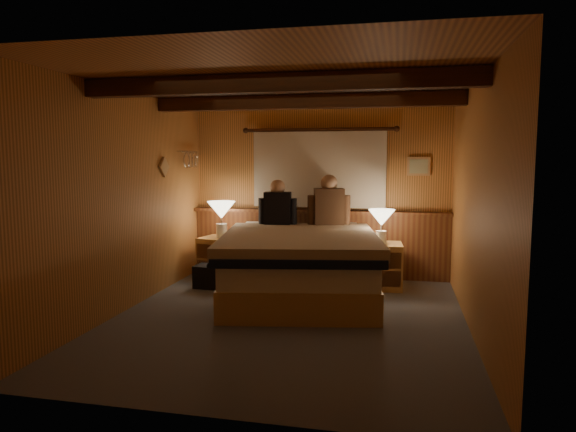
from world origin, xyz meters
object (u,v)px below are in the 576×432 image
(person_left, at_px, (278,206))
(duffel_bag, at_px, (214,276))
(lamp_left, at_px, (221,212))
(lamp_right, at_px, (382,220))
(nightstand_right, at_px, (381,266))
(nightstand_left, at_px, (220,257))
(person_right, at_px, (329,204))
(bed, at_px, (300,264))

(person_left, relative_size, duffel_bag, 1.24)
(lamp_left, relative_size, lamp_right, 1.15)
(nightstand_right, xyz_separation_m, duffel_bag, (-2.09, -0.43, -0.14))
(nightstand_left, distance_m, person_right, 1.70)
(nightstand_right, xyz_separation_m, lamp_right, (0.00, -0.03, 0.60))
(person_left, height_order, duffel_bag, person_left)
(nightstand_right, bearing_deg, duffel_bag, -172.52)
(nightstand_left, xyz_separation_m, person_left, (0.84, -0.06, 0.74))
(nightstand_left, xyz_separation_m, person_right, (1.52, 0.07, 0.77))
(bed, relative_size, person_left, 4.06)
(bed, bearing_deg, duffel_bag, 159.46)
(bed, bearing_deg, lamp_left, 138.02)
(lamp_left, height_order, lamp_right, lamp_left)
(person_right, distance_m, duffel_bag, 1.78)
(person_left, bearing_deg, lamp_left, 170.64)
(lamp_right, bearing_deg, nightstand_right, 90.07)
(lamp_left, bearing_deg, duffel_bag, -80.47)
(lamp_right, xyz_separation_m, duffel_bag, (-2.09, -0.40, -0.74))
(bed, distance_m, person_left, 1.06)
(bed, bearing_deg, lamp_right, 23.59)
(bed, xyz_separation_m, duffel_bag, (-1.16, 0.22, -0.25))
(nightstand_right, bearing_deg, person_right, 158.73)
(duffel_bag, bearing_deg, bed, -6.36)
(lamp_left, bearing_deg, nightstand_right, -3.57)
(nightstand_right, bearing_deg, bed, -149.25)
(person_left, bearing_deg, nightstand_right, -9.84)
(bed, height_order, person_right, person_right)
(bed, distance_m, nightstand_left, 1.52)
(bed, bearing_deg, nightstand_right, 25.01)
(lamp_right, height_order, duffel_bag, lamp_right)
(nightstand_left, xyz_separation_m, nightstand_right, (2.22, -0.15, 0.01))
(nightstand_left, distance_m, duffel_bag, 0.61)
(lamp_right, height_order, person_left, person_left)
(lamp_left, distance_m, person_left, 0.82)
(lamp_left, distance_m, lamp_right, 2.19)
(lamp_left, height_order, duffel_bag, lamp_left)
(bed, distance_m, person_right, 1.10)
(bed, height_order, person_left, person_left)
(duffel_bag, bearing_deg, lamp_right, 15.04)
(nightstand_right, distance_m, duffel_bag, 2.14)
(person_right, xyz_separation_m, duffel_bag, (-1.39, -0.65, -0.90))
(person_left, xyz_separation_m, person_right, (0.67, 0.13, 0.03))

